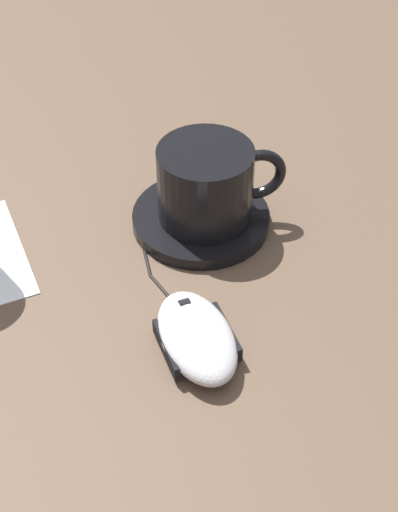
# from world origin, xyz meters

# --- Properties ---
(ground_plane) EXTENTS (3.00, 3.00, 0.00)m
(ground_plane) POSITION_xyz_m (0.00, 0.00, 0.00)
(ground_plane) COLOR brown
(saucer) EXTENTS (0.13, 0.13, 0.01)m
(saucer) POSITION_xyz_m (0.13, -0.13, 0.01)
(saucer) COLOR black
(saucer) RESTS_ON ground
(coffee_cup) EXTENTS (0.09, 0.12, 0.07)m
(coffee_cup) POSITION_xyz_m (0.13, -0.13, 0.05)
(coffee_cup) COLOR black
(coffee_cup) RESTS_ON saucer
(computer_mouse) EXTENTS (0.11, 0.08, 0.03)m
(computer_mouse) POSITION_xyz_m (-0.02, -0.12, 0.02)
(computer_mouse) COLOR silver
(computer_mouse) RESTS_ON ground
(mouse_cable) EXTENTS (0.18, 0.11, 0.00)m
(mouse_cable) POSITION_xyz_m (0.13, -0.11, 0.00)
(mouse_cable) COLOR black
(mouse_cable) RESTS_ON ground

